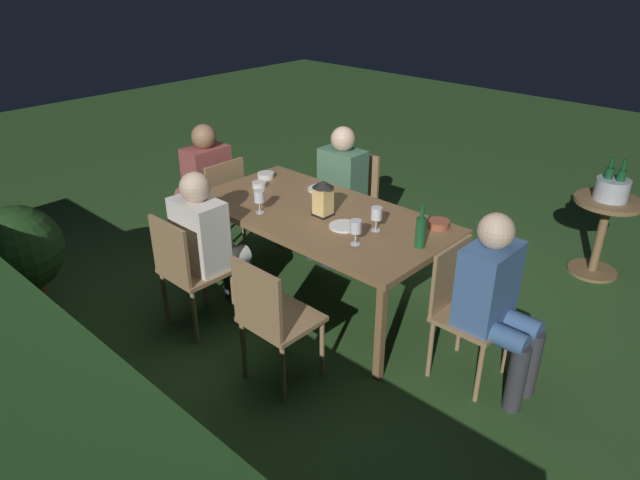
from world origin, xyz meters
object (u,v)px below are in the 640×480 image
at_px(chair_side_left_b, 352,197).
at_px(wine_glass_c, 356,228).
at_px(dining_table, 320,219).
at_px(bowl_olives, 259,184).
at_px(person_in_cream, 208,239).
at_px(person_in_blue, 496,297).
at_px(person_in_rust, 204,180).
at_px(potted_plant_by_hedge, 18,253).
at_px(side_table, 603,225).
at_px(lantern_centerpiece, 323,196).
at_px(ice_bucket, 612,187).
at_px(plate_a, 320,189).
at_px(plate_b, 344,226).
at_px(person_in_green, 337,187).
at_px(wine_glass_b, 377,215).
at_px(green_bottle_on_table, 421,231).
at_px(chair_side_right_a, 273,317).
at_px(bowl_salad, 438,224).
at_px(wine_glass_a, 259,197).
at_px(chair_side_right_b, 187,268).
at_px(bowl_bread, 266,175).
at_px(chair_head_near, 464,306).
at_px(chair_head_far, 219,202).

xyz_separation_m(chair_side_left_b, wine_glass_c, (-0.95, 1.10, 0.38)).
xyz_separation_m(dining_table, bowl_olives, (0.70, -0.03, 0.07)).
bearing_deg(person_in_cream, person_in_blue, -159.57).
xyz_separation_m(person_in_rust, potted_plant_by_hedge, (0.02, 1.62, -0.11)).
distance_m(chair_side_left_b, side_table, 2.10).
bearing_deg(lantern_centerpiece, potted_plant_by_hedge, 47.02).
bearing_deg(dining_table, side_table, -126.33).
bearing_deg(person_in_rust, ice_bucket, -145.90).
bearing_deg(potted_plant_by_hedge, lantern_centerpiece, -132.98).
height_order(dining_table, wine_glass_c, wine_glass_c).
xyz_separation_m(plate_a, plate_b, (-0.59, 0.39, 0.00)).
distance_m(person_in_rust, person_in_blue, 2.82).
relative_size(dining_table, person_in_green, 1.68).
distance_m(person_in_blue, ice_bucket, 1.91).
bearing_deg(wine_glass_b, green_bottle_on_table, -179.74).
height_order(chair_side_right_a, lantern_centerpiece, lantern_centerpiece).
distance_m(lantern_centerpiece, wine_glass_c, 0.50).
xyz_separation_m(chair_side_right_a, wine_glass_b, (-0.05, -0.92, 0.38)).
bearing_deg(green_bottle_on_table, dining_table, 2.75).
bearing_deg(green_bottle_on_table, side_table, -106.86).
height_order(green_bottle_on_table, plate_b, green_bottle_on_table).
xyz_separation_m(bowl_olives, bowl_salad, (-1.46, -0.34, 0.00)).
bearing_deg(chair_side_right_a, wine_glass_a, -37.81).
bearing_deg(bowl_olives, person_in_green, -111.71).
distance_m(person_in_green, person_in_blue, 1.97).
height_order(chair_side_right_b, bowl_olives, chair_side_right_b).
bearing_deg(bowl_salad, bowl_bread, 5.62).
height_order(person_in_blue, side_table, person_in_blue).
xyz_separation_m(bowl_bread, ice_bucket, (-2.22, -1.69, -0.00)).
bearing_deg(chair_side_right_b, wine_glass_a, -101.28).
distance_m(lantern_centerpiece, bowl_salad, 0.82).
relative_size(chair_head_near, bowl_olives, 7.70).
relative_size(person_in_cream, bowl_olives, 10.18).
relative_size(chair_head_far, chair_side_right_a, 1.00).
xyz_separation_m(person_in_rust, chair_head_near, (-2.63, -0.00, -0.15)).
distance_m(person_in_blue, wine_glass_a, 1.77).
xyz_separation_m(wine_glass_b, wine_glass_c, (-0.03, 0.25, 0.00)).
height_order(wine_glass_b, plate_b, wine_glass_b).
height_order(chair_side_right_a, bowl_bread, chair_side_right_a).
bearing_deg(person_in_green, side_table, -146.47).
bearing_deg(chair_side_right_b, bowl_olives, -74.01).
height_order(person_in_rust, bowl_bread, person_in_rust).
distance_m(chair_head_near, bowl_olives, 1.93).
xyz_separation_m(chair_side_right_a, plate_a, (0.73, -1.21, 0.27)).
bearing_deg(wine_glass_a, chair_side_right_a, 142.19).
bearing_deg(bowl_bread, chair_side_right_a, 138.84).
height_order(chair_head_far, bowl_olives, chair_head_far).
bearing_deg(plate_b, dining_table, -13.72).
height_order(chair_head_far, wine_glass_a, wine_glass_a).
bearing_deg(plate_b, bowl_bread, -14.40).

